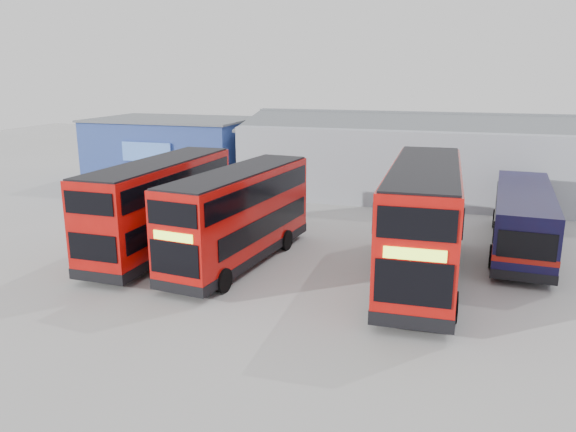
% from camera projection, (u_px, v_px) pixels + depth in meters
% --- Properties ---
extents(ground_plane, '(120.00, 120.00, 0.00)m').
position_uv_depth(ground_plane, '(263.00, 274.00, 24.83)').
color(ground_plane, gray).
rests_on(ground_plane, ground).
extents(office_block, '(12.30, 8.32, 5.12)m').
position_uv_depth(office_block, '(174.00, 150.00, 44.84)').
color(office_block, navy).
rests_on(office_block, ground).
extents(maintenance_shed, '(30.50, 12.00, 5.89)m').
position_uv_depth(maintenance_shed, '(461.00, 159.00, 40.38)').
color(maintenance_shed, '#979CA5').
rests_on(maintenance_shed, ground).
extents(double_decker_left, '(2.87, 10.80, 4.54)m').
position_uv_depth(double_decker_left, '(161.00, 207.00, 27.37)').
color(double_decker_left, '#BA0E0A').
rests_on(double_decker_left, ground).
extents(double_decker_centre, '(3.70, 10.54, 4.37)m').
position_uv_depth(double_decker_centre, '(239.00, 217.00, 25.86)').
color(double_decker_centre, '#BA0E0A').
rests_on(double_decker_centre, ground).
extents(double_decker_right, '(3.25, 11.88, 4.99)m').
position_uv_depth(double_decker_right, '(422.00, 224.00, 23.59)').
color(double_decker_right, '#BA0E0A').
rests_on(double_decker_right, ground).
extents(single_decker_blue, '(3.31, 11.49, 3.08)m').
position_uv_depth(single_decker_blue, '(522.00, 221.00, 27.79)').
color(single_decker_blue, '#0B0C33').
rests_on(single_decker_blue, ground).
extents(panel_van, '(3.25, 4.75, 1.94)m').
position_uv_depth(panel_van, '(131.00, 182.00, 39.96)').
color(panel_van, white).
rests_on(panel_van, ground).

